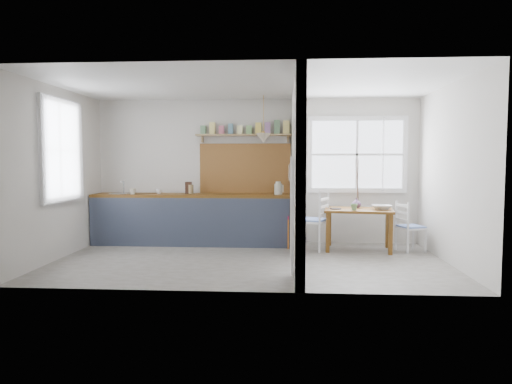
# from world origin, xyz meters

# --- Properties ---
(floor) EXTENTS (5.80, 3.20, 0.01)m
(floor) POSITION_xyz_m (0.00, 0.00, 0.00)
(floor) COLOR gray
(floor) RESTS_ON ground
(ceiling) EXTENTS (5.80, 3.20, 0.01)m
(ceiling) POSITION_xyz_m (0.00, 0.00, 2.60)
(ceiling) COLOR beige
(ceiling) RESTS_ON walls
(walls) EXTENTS (5.81, 3.21, 2.60)m
(walls) POSITION_xyz_m (0.00, 0.00, 1.30)
(walls) COLOR beige
(walls) RESTS_ON floor
(partition) EXTENTS (0.12, 3.20, 2.60)m
(partition) POSITION_xyz_m (0.70, 0.06, 1.45)
(partition) COLOR beige
(partition) RESTS_ON floor
(kitchen_window) EXTENTS (0.10, 1.16, 1.50)m
(kitchen_window) POSITION_xyz_m (-2.87, 0.00, 1.65)
(kitchen_window) COLOR white
(kitchen_window) RESTS_ON walls
(nook_window) EXTENTS (1.76, 0.10, 1.30)m
(nook_window) POSITION_xyz_m (1.80, 1.56, 1.60)
(nook_window) COLOR white
(nook_window) RESTS_ON walls
(counter) EXTENTS (3.50, 0.60, 0.90)m
(counter) POSITION_xyz_m (-1.13, 1.33, 0.46)
(counter) COLOR brown
(counter) RESTS_ON floor
(sink) EXTENTS (0.40, 0.40, 0.02)m
(sink) POSITION_xyz_m (-2.43, 1.30, 0.89)
(sink) COLOR #AAAFB7
(sink) RESTS_ON counter
(backsplash) EXTENTS (1.65, 0.03, 0.90)m
(backsplash) POSITION_xyz_m (-0.20, 1.58, 1.35)
(backsplash) COLOR #98602D
(backsplash) RESTS_ON walls
(shelf) EXTENTS (1.75, 0.20, 0.21)m
(shelf) POSITION_xyz_m (-0.21, 1.49, 2.01)
(shelf) COLOR olive
(shelf) RESTS_ON walls
(pendant_lamp) EXTENTS (0.26, 0.26, 0.16)m
(pendant_lamp) POSITION_xyz_m (0.15, 1.15, 1.88)
(pendant_lamp) COLOR beige
(pendant_lamp) RESTS_ON ceiling
(utensil_rail) EXTENTS (0.02, 0.50, 0.02)m
(utensil_rail) POSITION_xyz_m (0.61, 0.90, 1.45)
(utensil_rail) COLOR #AAAFB7
(utensil_rail) RESTS_ON partition
(dining_table) EXTENTS (1.19, 0.88, 0.69)m
(dining_table) POSITION_xyz_m (1.75, 0.94, 0.34)
(dining_table) COLOR brown
(dining_table) RESTS_ON floor
(chair_left) EXTENTS (0.61, 0.61, 1.01)m
(chair_left) POSITION_xyz_m (0.98, 0.95, 0.51)
(chair_left) COLOR silver
(chair_left) RESTS_ON floor
(chair_right) EXTENTS (0.48, 0.48, 0.82)m
(chair_right) POSITION_xyz_m (2.59, 0.89, 0.41)
(chair_right) COLOR silver
(chair_right) RESTS_ON floor
(kettle) EXTENTS (0.19, 0.16, 0.22)m
(kettle) POSITION_xyz_m (0.40, 1.29, 1.01)
(kettle) COLOR beige
(kettle) RESTS_ON counter
(mug_a) EXTENTS (0.15, 0.15, 0.11)m
(mug_a) POSITION_xyz_m (-2.15, 1.14, 0.95)
(mug_a) COLOR beige
(mug_a) RESTS_ON counter
(mug_b) EXTENTS (0.11, 0.11, 0.08)m
(mug_b) POSITION_xyz_m (-1.72, 1.28, 0.94)
(mug_b) COLOR silver
(mug_b) RESTS_ON counter
(knife_block) EXTENTS (0.10, 0.13, 0.21)m
(knife_block) POSITION_xyz_m (-1.20, 1.37, 1.01)
(knife_block) COLOR #432C1E
(knife_block) RESTS_ON counter
(jar) EXTENTS (0.12, 0.12, 0.16)m
(jar) POSITION_xyz_m (-1.16, 1.34, 0.98)
(jar) COLOR olive
(jar) RESTS_ON counter
(towel_magenta) EXTENTS (0.02, 0.03, 0.56)m
(towel_magenta) POSITION_xyz_m (0.58, 0.98, 0.28)
(towel_magenta) COLOR #C72460
(towel_magenta) RESTS_ON counter
(towel_orange) EXTENTS (0.02, 0.03, 0.50)m
(towel_orange) POSITION_xyz_m (0.58, 0.92, 0.25)
(towel_orange) COLOR orange
(towel_orange) RESTS_ON counter
(bowl) EXTENTS (0.34, 0.34, 0.08)m
(bowl) POSITION_xyz_m (2.11, 0.87, 0.73)
(bowl) COLOR silver
(bowl) RESTS_ON dining_table
(table_cup) EXTENTS (0.11, 0.11, 0.10)m
(table_cup) POSITION_xyz_m (1.64, 0.74, 0.74)
(table_cup) COLOR #63905E
(table_cup) RESTS_ON dining_table
(plate) EXTENTS (0.22, 0.22, 0.02)m
(plate) POSITION_xyz_m (1.36, 0.90, 0.70)
(plate) COLOR black
(plate) RESTS_ON dining_table
(vase) EXTENTS (0.20, 0.20, 0.17)m
(vase) POSITION_xyz_m (1.74, 1.12, 0.77)
(vase) COLOR #523758
(vase) RESTS_ON dining_table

